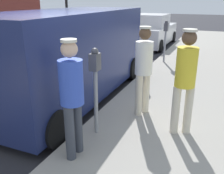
{
  "coord_description": "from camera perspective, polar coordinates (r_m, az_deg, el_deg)",
  "views": [
    {
      "loc": [
        3.14,
        -3.95,
        2.41
      ],
      "look_at": [
        1.65,
        -0.47,
        1.05
      ],
      "focal_mm": 39.67,
      "sensor_mm": 36.0,
      "label": 1
    }
  ],
  "objects": [
    {
      "name": "ground_plane",
      "position": [
        5.59,
        -13.91,
        -6.43
      ],
      "size": [
        80.0,
        80.0,
        0.0
      ],
      "primitive_type": "plane",
      "color": "#2D2D33"
    },
    {
      "name": "parking_meter_near",
      "position": [
        4.1,
        -3.86,
        2.28
      ],
      "size": [
        0.14,
        0.18,
        1.52
      ],
      "color": "gray",
      "rests_on": "sidewalk_slab"
    },
    {
      "name": "parking_meter_far",
      "position": [
        9.43,
        12.25,
        11.8
      ],
      "size": [
        0.14,
        0.18,
        1.52
      ],
      "color": "gray",
      "rests_on": "sidewalk_slab"
    },
    {
      "name": "pedestrian_in_blue",
      "position": [
        3.51,
        -9.26,
        -1.26
      ],
      "size": [
        0.34,
        0.36,
        1.76
      ],
      "color": "#383D47",
      "rests_on": "sidewalk_slab"
    },
    {
      "name": "pedestrian_in_yellow",
      "position": [
        4.26,
        16.55,
        2.45
      ],
      "size": [
        0.34,
        0.34,
        1.81
      ],
      "color": "beige",
      "rests_on": "sidewalk_slab"
    },
    {
      "name": "pedestrian_in_white",
      "position": [
        4.89,
        7.31,
        4.95
      ],
      "size": [
        0.34,
        0.34,
        1.77
      ],
      "color": "beige",
      "rests_on": "sidewalk_slab"
    },
    {
      "name": "parked_van",
      "position": [
        6.16,
        -9.77,
        7.7
      ],
      "size": [
        2.16,
        5.22,
        2.15
      ],
      "color": "navy",
      "rests_on": "ground"
    },
    {
      "name": "parked_sedan_ahead",
      "position": [
        13.72,
        9.07,
        12.52
      ],
      "size": [
        1.98,
        4.42,
        1.65
      ],
      "color": "white",
      "rests_on": "ground"
    }
  ]
}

